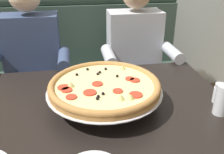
# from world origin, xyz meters

# --- Properties ---
(booth_bench) EXTENTS (1.70, 0.78, 1.13)m
(booth_bench) POSITION_xyz_m (0.00, 0.94, 0.40)
(booth_bench) COLOR #384C42
(booth_bench) RESTS_ON ground_plane
(dining_table) EXTENTS (1.36, 0.95, 0.72)m
(dining_table) POSITION_xyz_m (0.00, 0.00, 0.64)
(dining_table) COLOR black
(dining_table) RESTS_ON ground_plane
(diner_left) EXTENTS (0.54, 0.64, 1.27)m
(diner_left) POSITION_xyz_m (-0.38, 0.68, 0.71)
(diner_left) COLOR #2D3342
(diner_left) RESTS_ON ground_plane
(diner_right) EXTENTS (0.54, 0.64, 1.27)m
(diner_right) POSITION_xyz_m (0.38, 0.68, 0.71)
(diner_right) COLOR #2D3342
(diner_right) RESTS_ON ground_plane
(pizza) EXTENTS (0.55, 0.55, 0.14)m
(pizza) POSITION_xyz_m (0.05, 0.01, 0.83)
(pizza) COLOR silver
(pizza) RESTS_ON dining_table
(shaker_parmesan) EXTENTS (0.05, 0.05, 0.10)m
(shaker_parmesan) POSITION_xyz_m (0.61, -0.05, 0.76)
(shaker_parmesan) COLOR white
(shaker_parmesan) RESTS_ON dining_table
(drinking_glass) EXTENTS (0.06, 0.06, 0.15)m
(drinking_glass) POSITION_xyz_m (0.57, -0.15, 0.79)
(drinking_glass) COLOR silver
(drinking_glass) RESTS_ON dining_table
(patio_chair) EXTENTS (0.43, 0.43, 0.86)m
(patio_chair) POSITION_xyz_m (1.24, 2.25, 0.52)
(patio_chair) COLOR black
(patio_chair) RESTS_ON ground_plane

